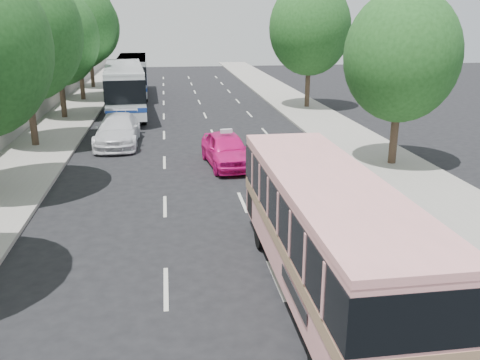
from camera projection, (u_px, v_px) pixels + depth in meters
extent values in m
plane|color=black|center=(229.00, 250.00, 15.20)|extent=(120.00, 120.00, 0.00)
cube|color=#9E998E|center=(61.00, 124.00, 32.85)|extent=(4.00, 90.00, 0.15)
cube|color=#9E998E|center=(315.00, 117.00, 35.19)|extent=(4.00, 90.00, 0.12)
cube|color=#9E998E|center=(30.00, 112.00, 32.35)|extent=(0.30, 90.00, 1.50)
cylinder|color=#38281E|center=(32.00, 112.00, 26.62)|extent=(0.36, 0.36, 3.80)
ellipsoid|color=#1D491A|center=(22.00, 33.00, 25.39)|extent=(6.00, 6.00, 6.90)
sphere|color=#1D491A|center=(25.00, 8.00, 24.80)|extent=(3.90, 3.90, 3.90)
cylinder|color=#38281E|center=(62.00, 93.00, 34.21)|extent=(0.36, 0.36, 3.50)
ellipsoid|color=#1D491A|center=(56.00, 37.00, 33.09)|extent=(5.52, 5.52, 6.35)
sphere|color=#1D491A|center=(60.00, 19.00, 32.52)|extent=(3.59, 3.59, 3.59)
cylinder|color=#38281E|center=(81.00, 77.00, 41.69)|extent=(0.36, 0.36, 3.99)
ellipsoid|color=#1D491A|center=(76.00, 23.00, 40.41)|extent=(6.30, 6.30, 7.24)
sphere|color=#1D491A|center=(79.00, 6.00, 39.79)|extent=(4.09, 4.09, 4.09)
cylinder|color=#38281E|center=(92.00, 69.00, 49.24)|extent=(0.36, 0.36, 3.72)
ellipsoid|color=#1D491A|center=(88.00, 27.00, 48.04)|extent=(5.88, 5.88, 6.76)
sphere|color=#1D491A|center=(91.00, 14.00, 47.45)|extent=(3.82, 3.82, 3.82)
cylinder|color=#38281E|center=(394.00, 132.00, 23.43)|extent=(0.36, 0.36, 3.23)
ellipsoid|color=#1D491A|center=(402.00, 56.00, 22.40)|extent=(5.10, 5.10, 5.87)
sphere|color=#1D491A|center=(416.00, 32.00, 21.86)|extent=(3.32, 3.31, 3.31)
cylinder|color=#38281E|center=(308.00, 83.00, 38.46)|extent=(0.36, 0.36, 3.80)
ellipsoid|color=#1D491A|center=(310.00, 28.00, 37.24)|extent=(6.00, 6.00, 6.90)
sphere|color=#1D491A|center=(317.00, 11.00, 36.65)|extent=(3.90, 3.90, 3.90)
cube|color=#FDA3A3|center=(326.00, 228.00, 12.30)|extent=(2.40, 9.54, 2.56)
cube|color=#9E7A59|center=(325.00, 239.00, 12.39)|extent=(2.44, 9.56, 0.33)
cube|color=black|center=(327.00, 210.00, 12.16)|extent=(2.45, 9.57, 1.05)
cube|color=#FDA3A3|center=(329.00, 181.00, 11.93)|extent=(2.42, 9.56, 0.15)
cylinder|color=black|center=(261.00, 232.00, 15.24)|extent=(0.29, 0.99, 0.99)
cylinder|color=black|center=(328.00, 228.00, 15.53)|extent=(0.29, 0.99, 0.99)
cylinder|color=black|center=(426.00, 352.00, 9.78)|extent=(0.29, 0.99, 0.99)
imported|color=#E1137C|center=(226.00, 149.00, 23.63)|extent=(2.32, 4.76, 1.56)
imported|color=silver|center=(118.00, 130.00, 27.54)|extent=(2.30, 5.52, 1.59)
cube|color=white|center=(125.00, 86.00, 35.82)|extent=(3.31, 11.66, 2.92)
cube|color=black|center=(124.00, 81.00, 35.71)|extent=(3.36, 11.69, 1.44)
cube|color=navy|center=(125.00, 97.00, 36.04)|extent=(3.35, 11.68, 0.29)
cube|color=white|center=(123.00, 66.00, 35.39)|extent=(3.33, 11.68, 0.13)
cylinder|color=black|center=(112.00, 100.00, 39.43)|extent=(0.39, 1.07, 1.05)
cylinder|color=black|center=(140.00, 99.00, 39.87)|extent=(0.39, 1.07, 1.05)
cylinder|color=black|center=(109.00, 118.00, 32.30)|extent=(0.39, 1.07, 1.05)
cylinder|color=black|center=(144.00, 117.00, 32.75)|extent=(0.39, 1.07, 1.05)
cube|color=silver|center=(133.00, 74.00, 44.56)|extent=(2.72, 11.27, 2.85)
cube|color=black|center=(132.00, 69.00, 44.45)|extent=(2.77, 11.30, 1.40)
cube|color=navy|center=(133.00, 82.00, 44.78)|extent=(2.76, 11.29, 0.28)
cube|color=silver|center=(132.00, 58.00, 44.14)|extent=(2.74, 11.29, 0.13)
cylinder|color=black|center=(123.00, 85.00, 48.15)|extent=(0.33, 1.04, 1.03)
cylinder|color=black|center=(146.00, 85.00, 48.49)|extent=(0.33, 1.04, 1.03)
cylinder|color=black|center=(120.00, 97.00, 41.14)|extent=(0.33, 1.04, 1.03)
cylinder|color=black|center=(146.00, 96.00, 41.49)|extent=(0.33, 1.04, 1.03)
cube|color=silver|center=(226.00, 131.00, 23.37)|extent=(0.57, 0.24, 0.18)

